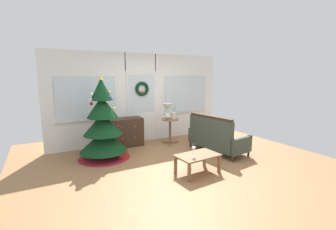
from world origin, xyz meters
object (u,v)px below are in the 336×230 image
at_px(side_table, 170,126).
at_px(gift_box, 122,154).
at_px(flower_vase, 174,115).
at_px(christmas_tree, 103,128).
at_px(coffee_table, 198,157).
at_px(dresser_cabinet, 126,132).
at_px(settee_sofa, 215,138).
at_px(table_lamp, 167,109).
at_px(wine_glass, 194,150).

xyz_separation_m(side_table, gift_box, (-1.56, -0.46, -0.41)).
xyz_separation_m(flower_vase, gift_box, (-1.66, -0.40, -0.74)).
relative_size(christmas_tree, side_table, 2.72).
bearing_deg(coffee_table, dresser_cabinet, 104.82).
bearing_deg(side_table, settee_sofa, -62.55).
bearing_deg(settee_sofa, flower_vase, 114.67).
height_order(coffee_table, gift_box, coffee_table).
height_order(table_lamp, wine_glass, table_lamp).
bearing_deg(table_lamp, side_table, -33.69).
height_order(christmas_tree, gift_box, christmas_tree).
height_order(settee_sofa, side_table, settee_sofa).
bearing_deg(table_lamp, flower_vase, -32.01).
height_order(christmas_tree, flower_vase, christmas_tree).
bearing_deg(dresser_cabinet, coffee_table, -75.18).
xyz_separation_m(side_table, wine_glass, (-0.66, -2.10, 0.01)).
xyz_separation_m(dresser_cabinet, flower_vase, (1.27, -0.46, 0.45)).
xyz_separation_m(table_lamp, flower_vase, (0.16, -0.10, -0.17)).
bearing_deg(settee_sofa, coffee_table, -143.91).
bearing_deg(wine_glass, gift_box, 118.78).
distance_m(side_table, gift_box, 1.68).
distance_m(coffee_table, wine_glass, 0.25).
xyz_separation_m(settee_sofa, side_table, (-0.63, 1.20, 0.13)).
xyz_separation_m(flower_vase, wine_glass, (-0.76, -2.04, -0.31)).
bearing_deg(coffee_table, gift_box, 123.36).
xyz_separation_m(flower_vase, coffee_table, (-0.62, -1.98, -0.51)).
relative_size(table_lamp, coffee_table, 0.50).
distance_m(settee_sofa, table_lamp, 1.55).
xyz_separation_m(christmas_tree, dresser_cabinet, (0.77, 0.65, -0.33)).
bearing_deg(dresser_cabinet, settee_sofa, -41.83).
bearing_deg(side_table, dresser_cabinet, 161.13).
xyz_separation_m(settee_sofa, table_lamp, (-0.69, 1.24, 0.63)).
bearing_deg(side_table, christmas_tree, -172.47).
bearing_deg(table_lamp, dresser_cabinet, 162.04).
relative_size(table_lamp, flower_vase, 1.26).
bearing_deg(flower_vase, christmas_tree, -174.51).
distance_m(table_lamp, wine_glass, 2.27).
height_order(wine_glass, gift_box, wine_glass).
relative_size(settee_sofa, side_table, 2.24).
bearing_deg(dresser_cabinet, side_table, -18.87).
height_order(settee_sofa, table_lamp, table_lamp).
height_order(side_table, flower_vase, flower_vase).
bearing_deg(table_lamp, coffee_table, -102.48).
relative_size(flower_vase, coffee_table, 0.40).
bearing_deg(side_table, flower_vase, -30.96).
height_order(settee_sofa, flower_vase, flower_vase).
bearing_deg(gift_box, table_lamp, 18.38).
relative_size(christmas_tree, coffee_table, 2.23).
bearing_deg(settee_sofa, christmas_tree, 159.64).
height_order(dresser_cabinet, settee_sofa, settee_sofa).
xyz_separation_m(settee_sofa, wine_glass, (-1.29, -0.89, 0.15)).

